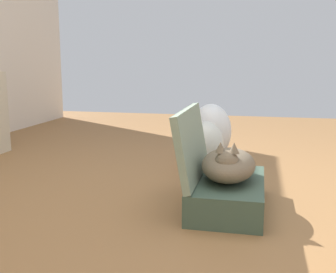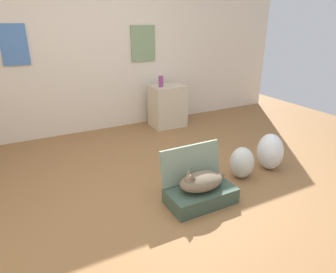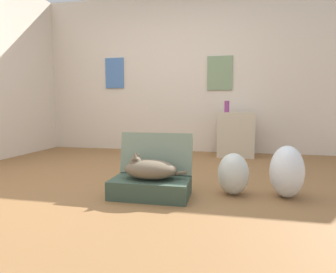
# 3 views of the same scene
# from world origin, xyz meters

# --- Properties ---
(ground_plane) EXTENTS (7.68, 7.68, 0.00)m
(ground_plane) POSITION_xyz_m (0.00, 0.00, 0.00)
(ground_plane) COLOR olive
(ground_plane) RESTS_ON ground
(wall_back) EXTENTS (6.40, 0.15, 2.60)m
(wall_back) POSITION_xyz_m (-0.00, 2.26, 1.30)
(wall_back) COLOR beige
(wall_back) RESTS_ON ground
(suitcase_base) EXTENTS (0.65, 0.36, 0.15)m
(suitcase_base) POSITION_xyz_m (0.11, -0.27, 0.08)
(suitcase_base) COLOR #384C3D
(suitcase_base) RESTS_ON ground
(suitcase_lid) EXTENTS (0.65, 0.10, 0.36)m
(suitcase_lid) POSITION_xyz_m (0.11, -0.08, 0.33)
(suitcase_lid) COLOR gray
(suitcase_lid) RESTS_ON suitcase_base
(cat) EXTENTS (0.52, 0.27, 0.22)m
(cat) POSITION_xyz_m (0.10, -0.27, 0.24)
(cat) COLOR brown
(cat) RESTS_ON suitcase_base
(plastic_bag_white) EXTENTS (0.26, 0.26, 0.36)m
(plastic_bag_white) POSITION_xyz_m (0.78, -0.06, 0.18)
(plastic_bag_white) COLOR silver
(plastic_bag_white) RESTS_ON ground
(plastic_bag_clear) EXTENTS (0.27, 0.32, 0.43)m
(plastic_bag_clear) POSITION_xyz_m (1.21, -0.05, 0.22)
(plastic_bag_clear) COLOR silver
(plastic_bag_clear) RESTS_ON ground
(side_table) EXTENTS (0.54, 0.40, 0.67)m
(side_table) POSITION_xyz_m (0.86, 1.85, 0.33)
(side_table) COLOR beige
(side_table) RESTS_ON ground
(vase_tall) EXTENTS (0.07, 0.07, 0.17)m
(vase_tall) POSITION_xyz_m (0.73, 1.81, 0.75)
(vase_tall) COLOR #8C387A
(vase_tall) RESTS_ON side_table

